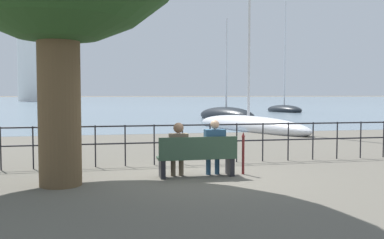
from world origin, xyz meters
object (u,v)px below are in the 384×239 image
Objects in this scene: seated_person_left at (178,147)px; seated_person_right at (214,145)px; closed_umbrella at (243,151)px; sailboat_1 at (226,115)px; sailboat_3 at (248,124)px; harbor_lighthouse at (30,62)px; park_bench at (197,158)px; sailboat_0 at (284,109)px.

seated_person_right reaches higher than seated_person_left.
closed_umbrella is (0.68, 0.02, -0.15)m from seated_person_right.
sailboat_1 is 0.62× the size of sailboat_3.
harbor_lighthouse is at bearing 100.90° from seated_person_right.
sailboat_3 is at bearing -75.18° from harbor_lighthouse.
park_bench is at bearing -169.76° from seated_person_right.
sailboat_1 is (5.74, 20.97, -0.25)m from closed_umbrella.
closed_umbrella is 21.74m from sailboat_1.
sailboat_3 is at bearing 67.26° from seated_person_right.
sailboat_0 is at bearing 28.22° from sailboat_1.
park_bench is 0.15× the size of sailboat_0.
sailboat_0 reaches higher than seated_person_right.
sailboat_1 is at bearing -72.77° from harbor_lighthouse.
closed_umbrella is at bearing -128.70° from sailboat_0.
park_bench is 12.77m from sailboat_3.
sailboat_0 is at bearing 64.60° from closed_umbrella.
closed_umbrella is 0.04× the size of harbor_lighthouse.
sailboat_0 is 15.02m from sailboat_1.
park_bench is 36.50m from sailboat_0.
closed_umbrella is 12.28m from sailboat_3.
seated_person_left is 36.62m from sailboat_0.
park_bench is at bearing -131.82° from sailboat_3.
sailboat_0 is (16.51, 32.55, -0.12)m from park_bench.
seated_person_left is at bearing -79.51° from harbor_lighthouse.
sailboat_0 reaches higher than park_bench.
seated_person_left is at bearing -179.40° from closed_umbrella.
seated_person_right is (0.41, 0.07, 0.26)m from park_bench.
harbor_lighthouse reaches higher than closed_umbrella.
seated_person_left is 0.96× the size of seated_person_right.
park_bench is 112.48m from harbor_lighthouse.
sailboat_0 is (15.41, 32.46, -0.23)m from closed_umbrella.
closed_umbrella is at bearing -127.00° from sailboat_1.
sailboat_3 is (-1.58, -9.42, 0.01)m from sailboat_1.
seated_person_right is at bearing -128.71° from sailboat_1.
sailboat_3 is (4.16, 11.55, -0.24)m from closed_umbrella.
sailboat_0 is (16.92, 32.47, -0.36)m from seated_person_left.
harbor_lighthouse is at bearing 100.49° from seated_person_left.
sailboat_3 is (5.67, 11.56, -0.37)m from seated_person_left.
harbor_lighthouse is at bearing 100.69° from park_bench.
seated_person_right is 0.10× the size of sailboat_3.
sailboat_3 is (5.26, 11.64, -0.13)m from park_bench.
park_bench is at bearing -10.66° from seated_person_left.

